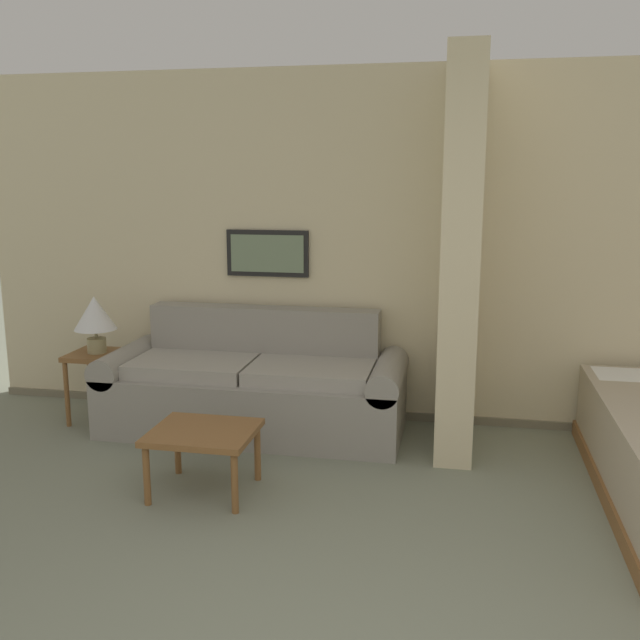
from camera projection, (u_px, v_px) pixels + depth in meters
The scene contains 6 objects.
wall_back at pixel (448, 250), 5.19m from camera, with size 7.29×0.16×2.60m.
wall_partition_pillar at pixel (461, 257), 4.69m from camera, with size 0.24×0.89×2.60m.
couch at pixel (255, 387), 5.18m from camera, with size 2.17×0.84×0.86m.
coffee_table at pixel (203, 438), 4.13m from camera, with size 0.60×0.53×0.39m.
side_table at pixel (98, 365), 5.35m from camera, with size 0.40×0.40×0.53m.
table_lamp at pixel (95, 316), 5.27m from camera, with size 0.31×0.31×0.43m.
Camera 1 is at (0.10, -1.59, 1.83)m, focal length 40.00 mm.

